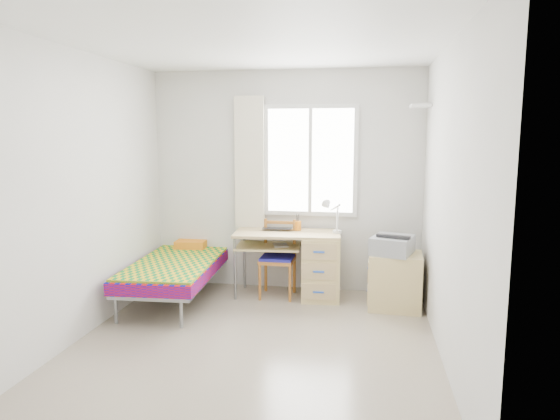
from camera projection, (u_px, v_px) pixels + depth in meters
The scene contains 17 objects.
floor at pixel (254, 345), 4.43m from camera, with size 3.50×3.50×0.00m, color #BCAD93.
ceiling at pixel (252, 41), 4.04m from camera, with size 3.50×3.50×0.00m, color white.
wall_back at pixel (285, 181), 5.94m from camera, with size 3.20×3.20×0.00m, color silver.
wall_left at pixel (80, 196), 4.50m from camera, with size 3.50×3.50×0.00m, color silver.
wall_right at pixel (449, 204), 3.97m from camera, with size 3.50×3.50×0.00m, color silver.
window at pixel (310, 161), 5.83m from camera, with size 1.10×0.04×1.30m.
curtain at pixel (250, 169), 5.92m from camera, with size 0.35×0.05×1.70m, color white.
floating_shelf at pixel (420, 106), 5.23m from camera, with size 0.20×0.32×0.03m, color white.
bed at pixel (180, 265), 5.68m from camera, with size 0.95×1.88×0.79m.
desk at pixel (315, 263), 5.68m from camera, with size 1.23×0.63×0.75m.
chair at pixel (279, 253), 5.75m from camera, with size 0.39×0.39×0.89m.
cabinet at pixel (395, 281), 5.35m from camera, with size 0.58×0.52×0.60m.
printer at pixel (392, 244), 5.29m from camera, with size 0.51×0.55×0.20m.
laptop at pixel (276, 230), 5.75m from camera, with size 0.34×0.22×0.03m, color black.
pen_cup at pixel (297, 226), 5.81m from camera, with size 0.09×0.09×0.11m, color orange.
task_lamp at pixel (331, 213), 5.51m from camera, with size 0.22×0.32×0.40m.
book at pixel (274, 246), 5.73m from camera, with size 0.16×0.22×0.02m, color gray.
Camera 1 is at (0.94, -4.10, 1.84)m, focal length 32.00 mm.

